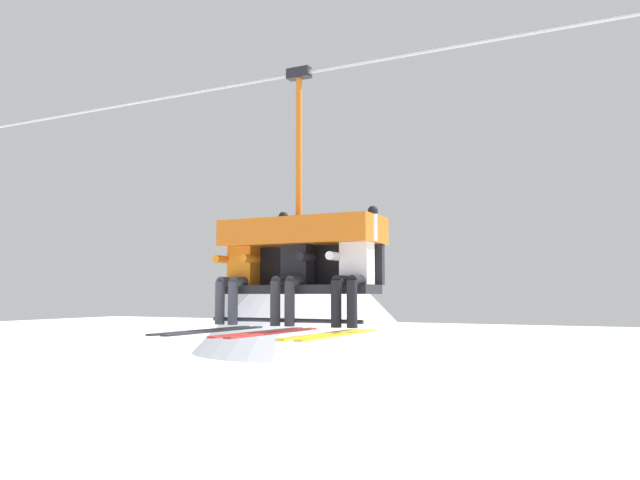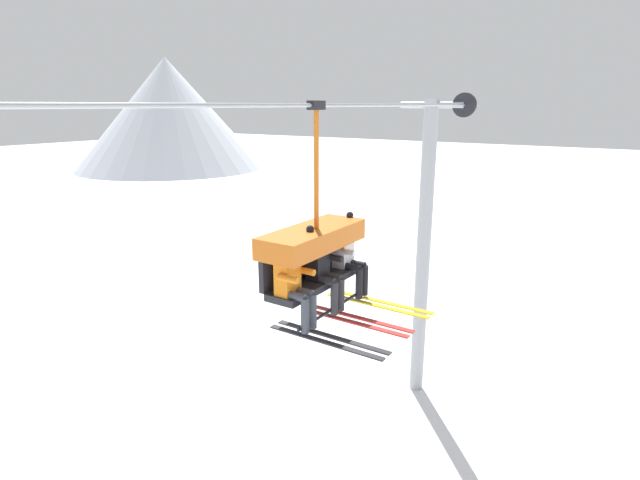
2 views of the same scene
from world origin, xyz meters
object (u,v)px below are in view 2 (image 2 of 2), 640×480
(lift_tower_far, at_px, (424,246))
(skier_black, at_px, (325,268))
(skier_white, at_px, (350,256))
(skier_orange, at_px, (295,284))
(chairlift_chair, at_px, (312,247))

(lift_tower_far, distance_m, skier_black, 6.41)
(lift_tower_far, xyz_separation_m, skier_white, (-5.49, -0.92, 1.28))
(lift_tower_far, relative_size, skier_orange, 4.68)
(skier_orange, height_order, skier_white, skier_white)
(chairlift_chair, bearing_deg, skier_white, -16.47)
(chairlift_chair, height_order, skier_orange, chairlift_chair)
(lift_tower_far, height_order, skier_orange, lift_tower_far)
(skier_black, bearing_deg, skier_orange, -179.45)
(chairlift_chair, bearing_deg, skier_orange, -162.96)
(lift_tower_far, bearing_deg, chairlift_chair, -173.49)
(skier_orange, bearing_deg, chairlift_chair, 17.04)
(chairlift_chair, xyz_separation_m, skier_orange, (-0.72, -0.22, -0.31))
(chairlift_chair, relative_size, skier_black, 1.70)
(lift_tower_far, relative_size, skier_black, 4.68)
(skier_black, distance_m, skier_white, 0.73)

